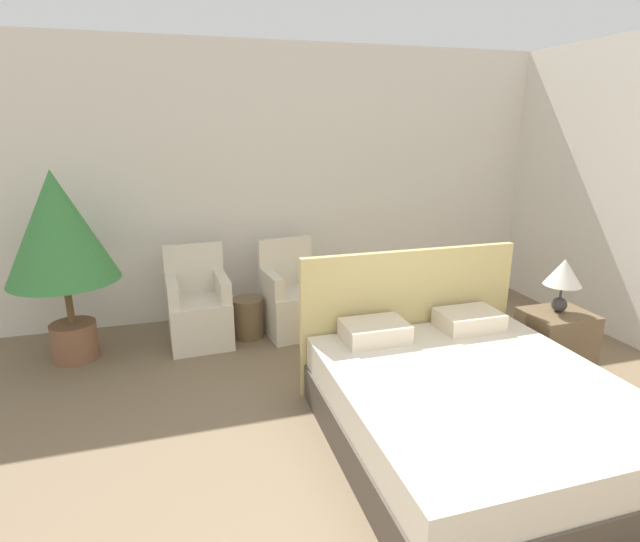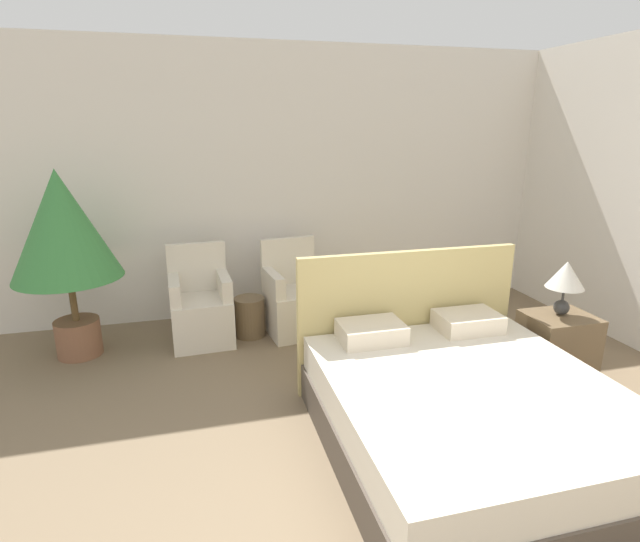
{
  "view_description": "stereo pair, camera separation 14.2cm",
  "coord_description": "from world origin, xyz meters",
  "px_view_note": "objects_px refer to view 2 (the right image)",
  "views": [
    {
      "loc": [
        -1.32,
        -1.19,
        2.07
      ],
      "look_at": [
        -0.12,
        2.87,
        0.83
      ],
      "focal_mm": 28.0,
      "sensor_mm": 36.0,
      "label": 1
    },
    {
      "loc": [
        -1.19,
        -1.23,
        2.07
      ],
      "look_at": [
        -0.12,
        2.87,
        0.83
      ],
      "focal_mm": 28.0,
      "sensor_mm": 36.0,
      "label": 2
    }
  ],
  "objects_px": {
    "armchair_near_window_right": "(295,303)",
    "potted_palm": "(63,232)",
    "nightstand": "(556,348)",
    "armchair_near_window_left": "(201,312)",
    "bed": "(464,409)",
    "table_lamp": "(566,278)",
    "side_table": "(250,317)"
  },
  "relations": [
    {
      "from": "bed",
      "to": "potted_palm",
      "type": "bearing_deg",
      "value": 141.69
    },
    {
      "from": "armchair_near_window_right",
      "to": "table_lamp",
      "type": "relative_size",
      "value": 2.1
    },
    {
      "from": "armchair_near_window_right",
      "to": "armchair_near_window_left",
      "type": "bearing_deg",
      "value": 173.12
    },
    {
      "from": "table_lamp",
      "to": "side_table",
      "type": "xyz_separation_m",
      "value": [
        -2.38,
        1.53,
        -0.69
      ]
    },
    {
      "from": "table_lamp",
      "to": "side_table",
      "type": "distance_m",
      "value": 2.91
    },
    {
      "from": "armchair_near_window_left",
      "to": "potted_palm",
      "type": "height_order",
      "value": "potted_palm"
    },
    {
      "from": "table_lamp",
      "to": "side_table",
      "type": "height_order",
      "value": "table_lamp"
    },
    {
      "from": "bed",
      "to": "armchair_near_window_right",
      "type": "xyz_separation_m",
      "value": [
        -0.67,
        2.18,
        0.03
      ]
    },
    {
      "from": "armchair_near_window_right",
      "to": "side_table",
      "type": "distance_m",
      "value": 0.48
    },
    {
      "from": "bed",
      "to": "armchair_near_window_left",
      "type": "relative_size",
      "value": 2.12
    },
    {
      "from": "armchair_near_window_right",
      "to": "potted_palm",
      "type": "xyz_separation_m",
      "value": [
        -2.07,
        -0.02,
        0.86
      ]
    },
    {
      "from": "bed",
      "to": "armchair_near_window_right",
      "type": "distance_m",
      "value": 2.28
    },
    {
      "from": "armchair_near_window_right",
      "to": "side_table",
      "type": "bearing_deg",
      "value": 170.92
    },
    {
      "from": "bed",
      "to": "armchair_near_window_right",
      "type": "height_order",
      "value": "bed"
    },
    {
      "from": "potted_palm",
      "to": "armchair_near_window_right",
      "type": "bearing_deg",
      "value": 0.55
    },
    {
      "from": "nightstand",
      "to": "armchair_near_window_left",
      "type": "bearing_deg",
      "value": 151.58
    },
    {
      "from": "nightstand",
      "to": "potted_palm",
      "type": "bearing_deg",
      "value": 159.05
    },
    {
      "from": "bed",
      "to": "armchair_near_window_right",
      "type": "bearing_deg",
      "value": 107.02
    },
    {
      "from": "potted_palm",
      "to": "table_lamp",
      "type": "xyz_separation_m",
      "value": [
        3.98,
        -1.5,
        -0.28
      ]
    },
    {
      "from": "nightstand",
      "to": "table_lamp",
      "type": "xyz_separation_m",
      "value": [
        0.01,
        0.02,
        0.6
      ]
    },
    {
      "from": "armchair_near_window_left",
      "to": "bed",
      "type": "bearing_deg",
      "value": -56.36
    },
    {
      "from": "bed",
      "to": "table_lamp",
      "type": "distance_m",
      "value": 1.53
    },
    {
      "from": "armchair_near_window_right",
      "to": "potted_palm",
      "type": "distance_m",
      "value": 2.24
    },
    {
      "from": "armchair_near_window_left",
      "to": "potted_palm",
      "type": "relative_size",
      "value": 0.55
    },
    {
      "from": "potted_palm",
      "to": "nightstand",
      "type": "relative_size",
      "value": 2.99
    },
    {
      "from": "potted_palm",
      "to": "armchair_near_window_left",
      "type": "bearing_deg",
      "value": 1.01
    },
    {
      "from": "armchair_near_window_left",
      "to": "table_lamp",
      "type": "distance_m",
      "value": 3.28
    },
    {
      "from": "bed",
      "to": "nightstand",
      "type": "bearing_deg",
      "value": 27.51
    },
    {
      "from": "armchair_near_window_right",
      "to": "side_table",
      "type": "relative_size",
      "value": 2.35
    },
    {
      "from": "bed",
      "to": "potted_palm",
      "type": "height_order",
      "value": "potted_palm"
    },
    {
      "from": "potted_palm",
      "to": "side_table",
      "type": "height_order",
      "value": "potted_palm"
    },
    {
      "from": "armchair_near_window_right",
      "to": "potted_palm",
      "type": "height_order",
      "value": "potted_palm"
    }
  ]
}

